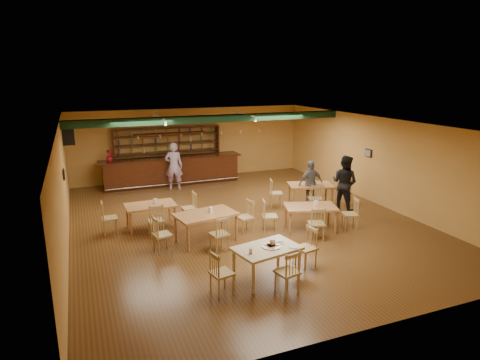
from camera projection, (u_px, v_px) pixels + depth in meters
name	position (u px, v px, depth m)	size (l,w,h in m)	color
floor	(243.00, 221.00, 12.77)	(12.00, 12.00, 0.00)	#583519
ceiling_beam	(213.00, 119.00, 14.58)	(10.00, 0.30, 0.25)	black
track_rail_left	(159.00, 117.00, 14.46)	(0.05, 2.50, 0.05)	silver
track_rail_right	(244.00, 114.00, 15.60)	(0.05, 2.50, 0.05)	silver
ac_unit	(69.00, 135.00, 14.25)	(0.34, 0.70, 0.48)	silver
picture_left	(64.00, 174.00, 11.47)	(0.04, 0.34, 0.28)	black
picture_right	(368.00, 153.00, 14.57)	(0.04, 0.34, 0.28)	black
bar_counter	(172.00, 171.00, 16.89)	(5.71, 0.85, 1.13)	#39150B
back_bar_hutch	(168.00, 154.00, 17.32)	(4.42, 0.40, 2.28)	#39150B
poinsettia	(109.00, 156.00, 15.83)	(0.26, 0.26, 0.46)	#A90F1D
dining_table_a	(151.00, 216.00, 12.14)	(1.43, 0.86, 0.71)	#AE6E3D
dining_table_b	(310.00, 195.00, 14.23)	(1.48, 0.89, 0.74)	#AE6E3D
dining_table_c	(206.00, 227.00, 11.13)	(1.59, 0.95, 0.79)	#AE6E3D
dining_table_d	(310.00, 218.00, 11.95)	(1.46, 0.88, 0.73)	#AE6E3D
near_table	(267.00, 263.00, 9.09)	(1.40, 0.90, 0.75)	tan
pizza_tray	(271.00, 246.00, 9.03)	(0.40, 0.40, 0.01)	silver
parmesan_shaker	(251.00, 251.00, 8.69)	(0.07, 0.07, 0.11)	#EAE5C6
napkin_stack	(277.00, 241.00, 9.30)	(0.20, 0.15, 0.03)	white
pizza_server	(276.00, 244.00, 9.12)	(0.32, 0.09, 0.00)	silver
side_plate	(294.00, 247.00, 9.01)	(0.22, 0.22, 0.01)	white
patron_bar	(174.00, 166.00, 16.02)	(0.68, 0.45, 1.87)	#7A4494
patron_right_a	(344.00, 183.00, 13.66)	(0.89, 0.69, 1.83)	black
patron_right_b	(311.00, 183.00, 14.07)	(0.92, 0.38, 1.58)	slate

